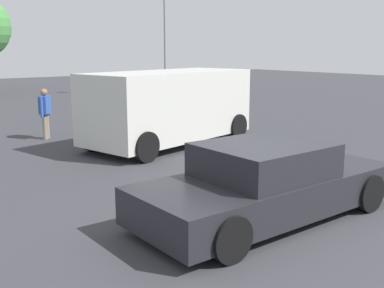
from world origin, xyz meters
name	(u,v)px	position (x,y,z in m)	size (l,w,h in m)	color
ground_plane	(264,217)	(0.00, 0.00, 0.00)	(80.00, 80.00, 0.00)	#38383D
sedan_foreground	(266,184)	(0.00, -0.04, 0.58)	(4.57, 1.91, 1.25)	#232328
dog	(316,158)	(3.23, 1.48, 0.25)	(0.47, 0.51, 0.41)	beige
van_white	(169,105)	(2.15, 5.80, 1.13)	(5.45, 3.22, 2.08)	silver
pedestrian	(45,110)	(-0.35, 8.80, 0.90)	(0.45, 0.46, 1.53)	gray
light_post_near	(165,6)	(9.91, 17.40, 5.03)	(0.44, 0.44, 7.59)	gray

